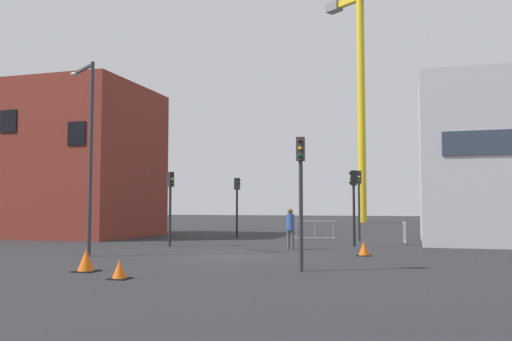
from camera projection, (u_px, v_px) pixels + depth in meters
name	position (u px, v px, depth m)	size (l,w,h in m)	color
ground	(230.00, 256.00, 20.17)	(160.00, 160.00, 0.00)	#28282B
brick_building	(85.00, 162.00, 33.05)	(7.49, 8.16, 9.28)	maroon
construction_crane	(362.00, 77.00, 60.79)	(11.59, 8.48, 26.63)	yellow
streetlamp_tall	(88.00, 140.00, 20.46)	(1.81, 1.24, 7.46)	#2D2D30
traffic_light_far	(354.00, 195.00, 24.99)	(0.39, 0.31, 3.57)	black
traffic_light_verge	(170.00, 196.00, 24.97)	(0.39, 0.35, 3.50)	#232326
traffic_light_corner	(301.00, 181.00, 15.64)	(0.27, 0.38, 3.94)	#2D2D30
traffic_light_near	(359.00, 193.00, 28.62)	(0.31, 0.39, 3.80)	#232326
traffic_light_island	(237.00, 197.00, 31.43)	(0.38, 0.25, 3.55)	black
pedestrian_walking	(290.00, 226.00, 23.06)	(0.34, 0.34, 1.78)	#4C4C51
safety_barrier_rear	(404.00, 232.00, 26.83)	(0.21, 2.31, 1.08)	#9EA0A5
safety_barrier_mid_span	(315.00, 229.00, 29.87)	(2.32, 0.33, 1.08)	gray
traffic_cone_striped	(119.00, 270.00, 13.84)	(0.51, 0.51, 0.51)	black
traffic_cone_by_barrier	(86.00, 261.00, 15.41)	(0.65, 0.65, 0.66)	black
traffic_cone_on_verge	(364.00, 249.00, 20.22)	(0.54, 0.54, 0.55)	black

